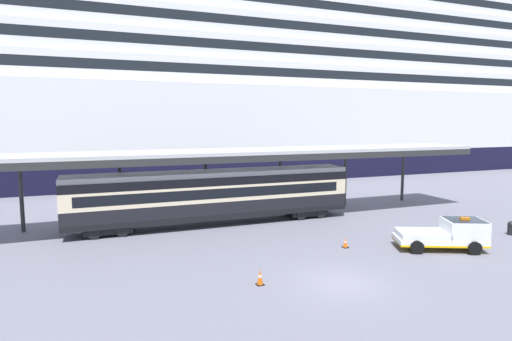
{
  "coord_description": "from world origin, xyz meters",
  "views": [
    {
      "loc": [
        -10.65,
        -16.54,
        7.8
      ],
      "look_at": [
        -0.79,
        9.37,
        4.5
      ],
      "focal_mm": 29.0,
      "sensor_mm": 36.0,
      "label": 1
    }
  ],
  "objects_px": {
    "traffic_cone_near": "(260,277)",
    "quay_bollard": "(511,227)",
    "service_truck": "(448,234)",
    "traffic_cone_mid": "(345,243)",
    "cruise_ship": "(272,75)",
    "train_carriage": "(214,194)"
  },
  "relations": [
    {
      "from": "train_carriage",
      "to": "service_truck",
      "type": "bearing_deg",
      "value": -43.49
    },
    {
      "from": "service_truck",
      "to": "train_carriage",
      "type": "bearing_deg",
      "value": 136.51
    },
    {
      "from": "traffic_cone_mid",
      "to": "quay_bollard",
      "type": "height_order",
      "value": "quay_bollard"
    },
    {
      "from": "traffic_cone_near",
      "to": "quay_bollard",
      "type": "distance_m",
      "value": 19.55
    },
    {
      "from": "train_carriage",
      "to": "traffic_cone_mid",
      "type": "distance_m",
      "value": 10.68
    },
    {
      "from": "cruise_ship",
      "to": "quay_bollard",
      "type": "height_order",
      "value": "cruise_ship"
    },
    {
      "from": "cruise_ship",
      "to": "quay_bollard",
      "type": "relative_size",
      "value": 179.47
    },
    {
      "from": "cruise_ship",
      "to": "traffic_cone_mid",
      "type": "relative_size",
      "value": 270.86
    },
    {
      "from": "quay_bollard",
      "to": "service_truck",
      "type": "bearing_deg",
      "value": -171.79
    },
    {
      "from": "cruise_ship",
      "to": "service_truck",
      "type": "height_order",
      "value": "cruise_ship"
    },
    {
      "from": "traffic_cone_near",
      "to": "quay_bollard",
      "type": "relative_size",
      "value": 0.78
    },
    {
      "from": "traffic_cone_near",
      "to": "traffic_cone_mid",
      "type": "relative_size",
      "value": 1.18
    },
    {
      "from": "service_truck",
      "to": "traffic_cone_near",
      "type": "xyz_separation_m",
      "value": [
        -12.78,
        -1.07,
        -0.62
      ]
    },
    {
      "from": "cruise_ship",
      "to": "traffic_cone_near",
      "type": "bearing_deg",
      "value": -113.75
    },
    {
      "from": "train_carriage",
      "to": "service_truck",
      "type": "xyz_separation_m",
      "value": [
        11.72,
        -11.11,
        -1.31
      ]
    },
    {
      "from": "train_carriage",
      "to": "traffic_cone_near",
      "type": "xyz_separation_m",
      "value": [
        -1.06,
        -12.19,
        -1.93
      ]
    },
    {
      "from": "cruise_ship",
      "to": "service_truck",
      "type": "bearing_deg",
      "value": -98.12
    },
    {
      "from": "quay_bollard",
      "to": "train_carriage",
      "type": "bearing_deg",
      "value": 151.08
    },
    {
      "from": "service_truck",
      "to": "traffic_cone_mid",
      "type": "xyz_separation_m",
      "value": [
        -5.66,
        2.54,
        -0.68
      ]
    },
    {
      "from": "service_truck",
      "to": "cruise_ship",
      "type": "bearing_deg",
      "value": 81.88
    },
    {
      "from": "traffic_cone_near",
      "to": "traffic_cone_mid",
      "type": "height_order",
      "value": "traffic_cone_near"
    },
    {
      "from": "train_carriage",
      "to": "service_truck",
      "type": "height_order",
      "value": "train_carriage"
    }
  ]
}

